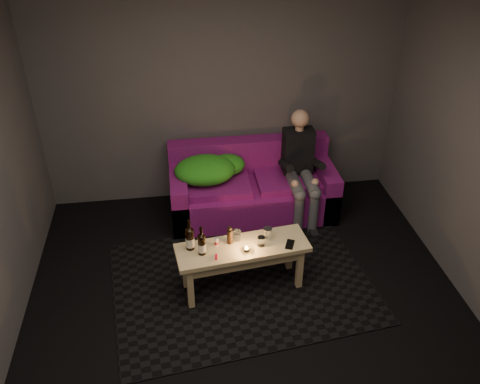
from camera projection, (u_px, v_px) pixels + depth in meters
The scene contains 17 objects.
floor at pixel (253, 330), 4.39m from camera, with size 4.50×4.50×0.00m, color black.
room at pixel (246, 136), 3.89m from camera, with size 4.50×4.50×4.50m.
rug at pixel (242, 282), 4.89m from camera, with size 2.41×1.76×0.01m, color black.
sofa at pixel (252, 189), 5.78m from camera, with size 1.83×0.82×0.79m.
green_blanket at pixel (208, 169), 5.55m from camera, with size 0.81×0.55×0.27m.
person at pixel (300, 166), 5.53m from camera, with size 0.33×0.76×1.22m.
coffee_table at pixel (242, 253), 4.63m from camera, with size 1.24×0.52×0.49m.
beer_bottle_a at pixel (190, 238), 4.49m from camera, with size 0.08×0.08×0.31m.
beer_bottle_b at pixel (202, 244), 4.44m from camera, with size 0.07×0.07×0.29m.
salt_shaker at pixel (216, 242), 4.57m from camera, with size 0.04×0.04×0.08m, color silver.
pepper_mill at pixel (230, 237), 4.59m from camera, with size 0.05×0.05×0.14m, color black.
tumbler_back at pixel (237, 235), 4.64m from camera, with size 0.08×0.08×0.09m, color white.
tealight at pixel (247, 249), 4.52m from camera, with size 0.06×0.06×0.04m.
tumbler_front at pixel (261, 241), 4.57m from camera, with size 0.07×0.07×0.09m, color white.
steel_cup at pixel (268, 233), 4.65m from camera, with size 0.08×0.08×0.11m, color silver.
smartphone at pixel (290, 244), 4.60m from camera, with size 0.07×0.14×0.01m, color black.
red_lighter at pixel (216, 257), 4.45m from camera, with size 0.02×0.07×0.01m, color red.
Camera 1 is at (-0.54, -3.00, 3.39)m, focal length 38.00 mm.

